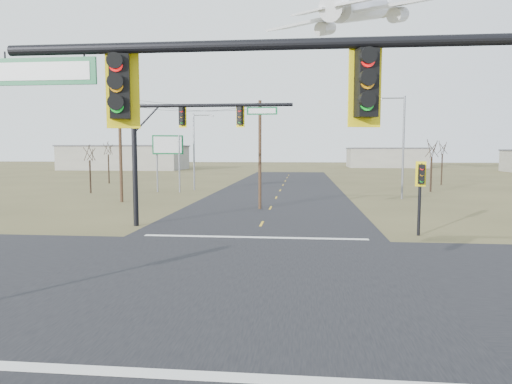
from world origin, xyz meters
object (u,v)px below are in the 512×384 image
(highway_sign, at_px, (168,152))
(pedestal_signal_ne, at_px, (421,181))
(mast_arm_near, at_px, (380,125))
(bare_tree_a, at_px, (89,152))
(utility_pole_near, at_px, (260,153))
(streetlight_c, at_px, (196,147))
(bare_tree_c, at_px, (432,148))
(streetlight_a, at_px, (401,142))
(mast_arm_far, at_px, (179,133))
(utility_pole_far, at_px, (120,147))
(bare_tree_d, at_px, (443,148))
(bare_tree_b, at_px, (108,148))

(highway_sign, bearing_deg, pedestal_signal_ne, -66.01)
(mast_arm_near, height_order, pedestal_signal_ne, mast_arm_near)
(pedestal_signal_ne, xyz_separation_m, bare_tree_a, (-29.19, 21.92, 1.40))
(utility_pole_near, xyz_separation_m, bare_tree_a, (-19.52, 11.52, -0.04))
(streetlight_c, relative_size, bare_tree_c, 1.43)
(highway_sign, height_order, streetlight_a, streetlight_a)
(streetlight_c, bearing_deg, utility_pole_near, -58.16)
(mast_arm_far, height_order, highway_sign, mast_arm_far)
(pedestal_signal_ne, bearing_deg, streetlight_a, 87.98)
(pedestal_signal_ne, height_order, streetlight_a, streetlight_a)
(mast_arm_near, distance_m, pedestal_signal_ne, 18.68)
(utility_pole_near, bearing_deg, bare_tree_c, 43.84)
(pedestal_signal_ne, bearing_deg, highway_sign, 138.08)
(pedestal_signal_ne, relative_size, bare_tree_c, 0.66)
(streetlight_c, bearing_deg, mast_arm_far, -75.94)
(mast_arm_far, relative_size, utility_pole_far, 1.03)
(highway_sign, xyz_separation_m, streetlight_c, (2.44, 2.79, 0.53))
(mast_arm_near, height_order, streetlight_c, streetlight_c)
(utility_pole_far, relative_size, bare_tree_c, 1.53)
(bare_tree_c, relative_size, bare_tree_d, 1.00)
(mast_arm_far, distance_m, bare_tree_d, 44.39)
(streetlight_c, height_order, bare_tree_b, streetlight_c)
(pedestal_signal_ne, height_order, bare_tree_a, bare_tree_a)
(mast_arm_far, relative_size, streetlight_a, 1.00)
(utility_pole_far, xyz_separation_m, bare_tree_c, (30.46, 13.32, -0.07))
(pedestal_signal_ne, bearing_deg, mast_arm_far, 179.47)
(pedestal_signal_ne, bearing_deg, utility_pole_far, 154.63)
(streetlight_c, height_order, bare_tree_d, streetlight_c)
(streetlight_c, bearing_deg, pedestal_signal_ne, -52.10)
(mast_arm_far, xyz_separation_m, bare_tree_d, (25.91, 36.04, -0.66))
(mast_arm_far, distance_m, utility_pole_near, 9.66)
(highway_sign, relative_size, bare_tree_d, 1.01)
(utility_pole_far, relative_size, bare_tree_b, 1.53)
(utility_pole_far, bearing_deg, bare_tree_c, 23.63)
(mast_arm_near, distance_m, bare_tree_b, 60.81)
(highway_sign, height_order, bare_tree_d, highway_sign)
(bare_tree_b, relative_size, bare_tree_c, 1.00)
(mast_arm_far, relative_size, bare_tree_a, 1.75)
(utility_pole_near, distance_m, bare_tree_a, 22.66)
(streetlight_a, bearing_deg, utility_pole_near, -120.47)
(mast_arm_far, relative_size, streetlight_c, 1.10)
(highway_sign, bearing_deg, mast_arm_far, -89.12)
(streetlight_a, distance_m, bare_tree_d, 20.83)
(mast_arm_far, bearing_deg, streetlight_c, 123.13)
(utility_pole_far, bearing_deg, mast_arm_far, -54.62)
(streetlight_a, xyz_separation_m, bare_tree_a, (-32.09, 2.80, -1.04))
(mast_arm_near, relative_size, pedestal_signal_ne, 2.54)
(pedestal_signal_ne, height_order, utility_pole_near, utility_pole_near)
(mast_arm_near, bearing_deg, bare_tree_c, 56.62)
(bare_tree_c, bearing_deg, pedestal_signal_ne, -106.26)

